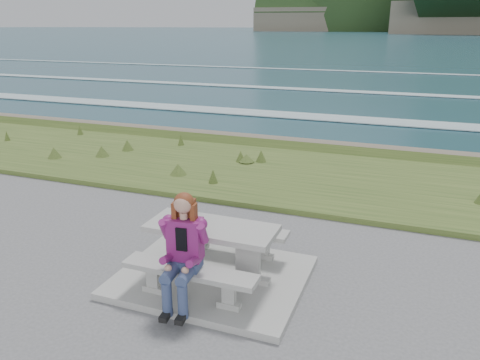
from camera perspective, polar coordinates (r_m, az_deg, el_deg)
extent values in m
cube|color=#989893|center=(6.84, -3.36, -11.69)|extent=(2.60, 2.10, 0.10)
cube|color=#989893|center=(7.01, -7.47, -10.19)|extent=(0.62, 0.12, 0.08)
cube|color=#989893|center=(6.88, -7.57, -8.03)|extent=(0.34, 0.09, 0.51)
cube|color=#989893|center=(6.75, -7.68, -5.79)|extent=(0.62, 0.12, 0.08)
cube|color=#989893|center=(6.62, 0.99, -11.87)|extent=(0.62, 0.12, 0.08)
cube|color=#989893|center=(6.48, 1.00, -9.61)|extent=(0.34, 0.09, 0.51)
cube|color=#989893|center=(6.35, 1.02, -7.26)|extent=(0.62, 0.12, 0.08)
cube|color=#989893|center=(6.50, -3.49, -5.88)|extent=(1.80, 0.75, 0.08)
cube|color=#989893|center=(6.49, -10.44, -12.88)|extent=(0.30, 0.12, 0.08)
cube|color=#989893|center=(6.42, -10.52, -11.74)|extent=(0.17, 0.09, 0.22)
cube|color=#989893|center=(6.34, -10.59, -10.56)|extent=(0.30, 0.12, 0.08)
cube|color=#989893|center=(6.07, -1.34, -14.98)|extent=(0.30, 0.12, 0.08)
cube|color=#989893|center=(5.99, -1.35, -13.79)|extent=(0.17, 0.09, 0.22)
cube|color=#989893|center=(5.91, -1.36, -12.56)|extent=(0.30, 0.12, 0.08)
cube|color=#989893|center=(6.07, -6.18, -10.95)|extent=(1.80, 0.35, 0.07)
cube|color=#989893|center=(7.56, -4.97, -7.85)|extent=(0.30, 0.12, 0.08)
cube|color=#989893|center=(7.50, -5.00, -6.83)|extent=(0.17, 0.09, 0.22)
cube|color=#989893|center=(7.44, -5.03, -5.78)|extent=(0.30, 0.12, 0.08)
cube|color=#989893|center=(7.20, 2.91, -9.23)|extent=(0.30, 0.12, 0.08)
cube|color=#989893|center=(7.14, 2.93, -8.16)|extent=(0.17, 0.09, 0.22)
cube|color=#989893|center=(7.07, 2.95, -7.07)|extent=(0.30, 0.12, 0.08)
cube|color=#989893|center=(7.20, -1.15, -5.88)|extent=(1.80, 0.35, 0.07)
cube|color=#2F491B|center=(11.23, 7.08, 0.22)|extent=(160.00, 4.50, 0.22)
cube|color=brown|center=(13.95, 9.99, 3.70)|extent=(160.00, 0.80, 2.20)
plane|color=#1D4453|center=(435.42, 21.42, 16.54)|extent=(1600.00, 1600.00, 0.00)
cube|color=silver|center=(20.23, 13.12, 2.98)|extent=(220.00, 3.00, 0.06)
cube|color=silver|center=(27.99, 15.51, 7.01)|extent=(220.00, 2.00, 0.06)
cube|color=silver|center=(39.80, 17.36, 10.08)|extent=(220.00, 1.40, 0.06)
cube|color=silver|center=(57.67, 18.73, 12.30)|extent=(220.00, 1.00, 0.06)
cube|color=brown|center=(447.42, 16.21, 18.22)|extent=(201.55, 149.04, 18.00)
ellipsoid|color=black|center=(447.45, 16.25, 18.61)|extent=(211.86, 162.91, 139.66)
cube|color=navy|center=(5.98, -7.32, -12.94)|extent=(0.47, 0.77, 0.57)
cube|color=#7E1C65|center=(5.91, -6.69, -7.14)|extent=(0.45, 0.29, 0.54)
sphere|color=tan|center=(5.70, -6.94, -2.92)|extent=(0.23, 0.23, 0.23)
sphere|color=brown|center=(5.72, -6.85, -2.74)|extent=(0.25, 0.25, 0.25)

